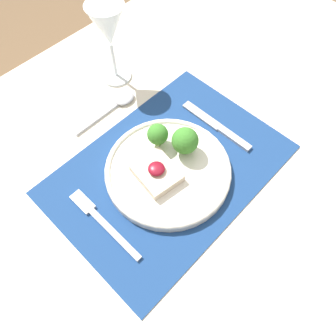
# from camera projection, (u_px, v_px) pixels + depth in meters

# --- Properties ---
(ground_plane) EXTENTS (8.00, 8.00, 0.00)m
(ground_plane) POSITION_uv_depth(u_px,v_px,m) (168.00, 261.00, 1.32)
(ground_plane) COLOR brown
(dining_table) EXTENTS (1.54, 0.99, 0.73)m
(dining_table) POSITION_uv_depth(u_px,v_px,m) (169.00, 187.00, 0.76)
(dining_table) COLOR beige
(dining_table) RESTS_ON ground_plane
(placemat) EXTENTS (0.48, 0.34, 0.00)m
(placemat) POSITION_uv_depth(u_px,v_px,m) (169.00, 169.00, 0.69)
(placemat) COLOR navy
(placemat) RESTS_ON dining_table
(dinner_plate) EXTENTS (0.26, 0.26, 0.08)m
(dinner_plate) POSITION_uv_depth(u_px,v_px,m) (168.00, 167.00, 0.67)
(dinner_plate) COLOR silver
(dinner_plate) RESTS_ON placemat
(fork) EXTENTS (0.02, 0.19, 0.01)m
(fork) POSITION_uv_depth(u_px,v_px,m) (100.00, 220.00, 0.62)
(fork) COLOR #B2B2B7
(fork) RESTS_ON placemat
(knife) EXTENTS (0.02, 0.19, 0.01)m
(knife) POSITION_uv_depth(u_px,v_px,m) (221.00, 129.00, 0.73)
(knife) COLOR #B2B2B7
(knife) RESTS_ON placemat
(spoon) EXTENTS (0.17, 0.04, 0.02)m
(spoon) POSITION_uv_depth(u_px,v_px,m) (119.00, 102.00, 0.77)
(spoon) COLOR #B2B2B7
(spoon) RESTS_ON dining_table
(wine_glass_near) EXTENTS (0.08, 0.08, 0.19)m
(wine_glass_near) POSITION_uv_depth(u_px,v_px,m) (108.00, 29.00, 0.71)
(wine_glass_near) COLOR white
(wine_glass_near) RESTS_ON dining_table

